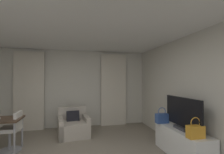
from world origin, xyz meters
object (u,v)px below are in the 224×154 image
handbag_primary (162,118)px  handbag_secondary (195,131)px  desk_chair (12,134)px  tv_flatscreen (183,114)px  armchair (73,126)px  tv_console (182,143)px

handbag_primary → handbag_secondary: size_ratio=1.00×
desk_chair → handbag_secondary: size_ratio=2.39×
handbag_secondary → handbag_primary: bearing=93.2°
tv_flatscreen → handbag_secondary: size_ratio=2.96×
handbag_primary → tv_flatscreen: bearing=-73.5°
armchair → tv_flatscreen: (2.22, -1.84, 0.63)m
tv_console → tv_flatscreen: tv_flatscreen is taller
desk_chair → tv_flatscreen: bearing=-17.1°
armchair → tv_flatscreen: 2.95m
armchair → handbag_secondary: (2.12, -2.32, 0.43)m
handbag_primary → desk_chair: bearing=170.7°
desk_chair → tv_console: 3.72m
desk_chair → tv_console: (3.56, -1.06, -0.10)m
armchair → desk_chair: size_ratio=1.07×
armchair → tv_console: armchair is taller
tv_console → handbag_secondary: size_ratio=3.74×
desk_chair → tv_console: size_ratio=0.64×
tv_console → handbag_secondary: bearing=-101.1°
armchair → tv_console: size_ratio=0.69×
armchair → handbag_primary: bearing=-32.1°
tv_console → handbag_secondary: (-0.10, -0.52, 0.41)m
tv_console → handbag_primary: size_ratio=3.74×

